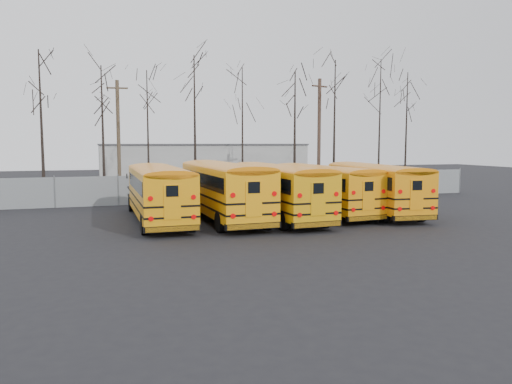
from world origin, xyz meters
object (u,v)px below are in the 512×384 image
object	(u,v)px
bus_d	(321,185)
utility_pole_left	(119,138)
bus_c	(277,187)
bus_e	(374,184)
bus_b	(223,186)
utility_pole_right	(319,134)
bus_a	(159,189)

from	to	relation	value
bus_d	utility_pole_left	bearing A→B (deg)	124.08
bus_c	bus_e	world-z (taller)	bus_c
bus_d	bus_b	bearing A→B (deg)	178.47
bus_c	utility_pole_left	distance (m)	16.49
bus_b	bus_c	distance (m)	2.97
utility_pole_left	bus_c	bearing A→B (deg)	-55.54
bus_b	utility_pole_right	xyz separation A→B (m)	(12.12, 13.66, 3.12)
bus_b	bus_c	xyz separation A→B (m)	(2.92, -0.56, -0.08)
bus_c	bus_d	distance (m)	3.28
bus_b	utility_pole_right	distance (m)	18.53
bus_d	utility_pole_left	world-z (taller)	utility_pole_left
bus_a	utility_pole_right	xyz separation A→B (m)	(15.55, 13.33, 3.22)
bus_a	utility_pole_right	world-z (taller)	utility_pole_right
bus_a	bus_e	size ratio (longest dim) A/B	1.00
bus_b	bus_e	distance (m)	9.19
bus_b	utility_pole_right	size ratio (longest dim) A/B	1.19
bus_b	utility_pole_left	distance (m)	14.81
bus_b	utility_pole_left	size ratio (longest dim) A/B	1.29
bus_a	bus_e	xyz separation A→B (m)	(12.61, -0.62, -0.03)
utility_pole_left	bus_e	bearing A→B (deg)	-38.99
utility_pole_right	utility_pole_left	bearing A→B (deg)	161.12
bus_a	bus_c	distance (m)	6.41
bus_a	bus_d	xyz separation A→B (m)	(9.49, 0.04, -0.06)
bus_c	utility_pole_left	xyz separation A→B (m)	(-7.71, 14.30, 2.81)
bus_e	utility_pole_right	distance (m)	14.62
bus_e	bus_c	bearing A→B (deg)	-172.56
bus_c	utility_pole_left	size ratio (longest dim) A/B	1.24
bus_a	utility_pole_left	bearing A→B (deg)	95.82
bus_a	bus_c	size ratio (longest dim) A/B	0.98
utility_pole_right	bus_b	bearing A→B (deg)	-150.18
bus_a	utility_pole_left	xyz separation A→B (m)	(-1.37, 13.42, 2.83)
bus_c	utility_pole_right	bearing A→B (deg)	54.33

